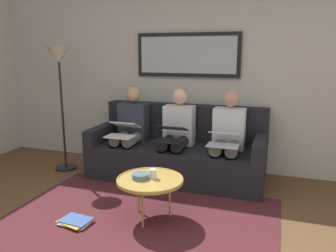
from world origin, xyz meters
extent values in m
cube|color=beige|center=(0.00, -2.60, 1.30)|extent=(6.00, 0.12, 2.60)
cube|color=#4C1E23|center=(0.00, -0.85, 0.00)|extent=(2.60, 1.80, 0.01)
cube|color=black|center=(0.00, -2.05, 0.21)|extent=(2.20, 0.90, 0.42)
cube|color=black|center=(0.00, -2.40, 0.66)|extent=(2.20, 0.20, 0.48)
cube|color=black|center=(-1.03, -2.05, 0.52)|extent=(0.14, 0.90, 0.20)
cube|color=black|center=(1.03, -2.05, 0.52)|extent=(0.14, 0.90, 0.20)
cube|color=black|center=(0.00, -2.51, 1.55)|extent=(1.41, 0.04, 0.58)
cube|color=#B2B7BC|center=(0.00, -2.48, 1.55)|extent=(1.31, 0.01, 0.48)
cylinder|color=tan|center=(-0.09, -0.90, 0.39)|extent=(0.64, 0.64, 0.03)
torus|color=tan|center=(-0.09, -0.90, 0.41)|extent=(0.64, 0.64, 0.02)
cylinder|color=#B28E42|center=(-0.09, -0.71, 0.19)|extent=(0.02, 0.02, 0.38)
cylinder|color=#B28E42|center=(-0.26, -1.00, 0.19)|extent=(0.02, 0.02, 0.38)
cylinder|color=#B28E42|center=(0.07, -1.00, 0.19)|extent=(0.02, 0.02, 0.38)
cylinder|color=silver|center=(-0.11, -0.93, 0.45)|extent=(0.07, 0.07, 0.09)
cylinder|color=slate|center=(0.00, -0.88, 0.43)|extent=(0.16, 0.16, 0.05)
cube|color=silver|center=(-0.64, -2.15, 0.67)|extent=(0.38, 0.22, 0.50)
sphere|color=tan|center=(-0.64, -2.15, 1.04)|extent=(0.20, 0.20, 0.20)
cylinder|color=gray|center=(-0.73, -1.94, 0.49)|extent=(0.14, 0.42, 0.14)
cylinder|color=gray|center=(-0.55, -1.94, 0.49)|extent=(0.14, 0.42, 0.14)
cylinder|color=gray|center=(-0.73, -1.73, 0.21)|extent=(0.11, 0.11, 0.42)
cylinder|color=gray|center=(-0.55, -1.73, 0.21)|extent=(0.11, 0.11, 0.42)
cube|color=silver|center=(-0.64, -1.73, 0.57)|extent=(0.36, 0.22, 0.01)
cube|color=silver|center=(-0.64, -1.86, 0.68)|extent=(0.36, 0.21, 0.06)
cube|color=#A5C6EA|center=(-0.64, -1.86, 0.68)|extent=(0.32, 0.19, 0.05)
cube|color=silver|center=(0.00, -2.15, 0.67)|extent=(0.38, 0.22, 0.50)
sphere|color=beige|center=(0.00, -2.15, 1.04)|extent=(0.20, 0.20, 0.20)
cylinder|color=#232328|center=(-0.09, -1.94, 0.49)|extent=(0.14, 0.42, 0.14)
cylinder|color=#232328|center=(0.09, -1.94, 0.49)|extent=(0.14, 0.42, 0.14)
cylinder|color=#232328|center=(-0.09, -1.73, 0.21)|extent=(0.11, 0.11, 0.42)
cylinder|color=#232328|center=(0.09, -1.73, 0.21)|extent=(0.11, 0.11, 0.42)
cube|color=black|center=(0.00, -1.73, 0.57)|extent=(0.35, 0.23, 0.01)
cube|color=black|center=(0.00, -1.89, 0.68)|extent=(0.35, 0.22, 0.09)
cube|color=#A5C6EA|center=(0.00, -1.88, 0.69)|extent=(0.31, 0.19, 0.07)
cube|color=#2D3342|center=(0.64, -2.15, 0.67)|extent=(0.38, 0.22, 0.50)
sphere|color=tan|center=(0.64, -2.15, 1.04)|extent=(0.20, 0.20, 0.20)
cylinder|color=gray|center=(0.55, -1.94, 0.49)|extent=(0.14, 0.42, 0.14)
cylinder|color=gray|center=(0.73, -1.94, 0.49)|extent=(0.14, 0.42, 0.14)
cylinder|color=gray|center=(0.55, -1.73, 0.21)|extent=(0.11, 0.11, 0.42)
cylinder|color=gray|center=(0.73, -1.73, 0.21)|extent=(0.11, 0.11, 0.42)
cube|color=white|center=(0.64, -1.73, 0.57)|extent=(0.35, 0.24, 0.01)
cube|color=white|center=(0.64, -1.90, 0.68)|extent=(0.35, 0.22, 0.10)
cube|color=#A5C6EA|center=(0.64, -1.89, 0.69)|extent=(0.31, 0.19, 0.09)
cube|color=red|center=(0.55, -0.57, 0.01)|extent=(0.31, 0.24, 0.01)
cube|color=white|center=(0.53, -0.56, 0.02)|extent=(0.28, 0.20, 0.01)
cube|color=yellow|center=(0.55, -0.56, 0.03)|extent=(0.32, 0.26, 0.01)
cube|color=#33569E|center=(0.53, -0.58, 0.04)|extent=(0.30, 0.23, 0.01)
cylinder|color=black|center=(1.55, -1.85, 0.01)|extent=(0.28, 0.28, 0.03)
cylinder|color=black|center=(1.55, -1.85, 0.75)|extent=(0.03, 0.03, 1.50)
cone|color=beige|center=(1.55, -1.85, 1.55)|extent=(0.32, 0.32, 0.22)
camera|label=1|loc=(-1.22, 1.88, 1.58)|focal=35.83mm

